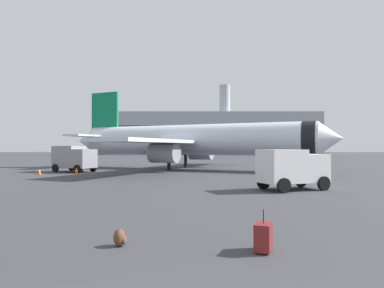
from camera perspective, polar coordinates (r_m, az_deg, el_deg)
airplane_at_gate at (r=42.95m, az=-0.43°, el=0.66°), size 33.99×31.22×10.50m
service_truck at (r=40.08m, az=-19.25°, el=-2.15°), size 5.27×4.25×2.90m
cargo_van at (r=22.85m, az=16.24°, el=-3.75°), size 4.83×3.69×2.60m
safety_cone_near at (r=35.86m, az=-18.86°, el=-4.35°), size 0.44×0.44×0.71m
safety_cone_mid at (r=37.52m, az=-24.27°, el=-4.25°), size 0.44×0.44×0.59m
safety_cone_far at (r=39.85m, az=-18.07°, el=-3.92°), size 0.44×0.44×0.78m
safety_cone_outer at (r=46.35m, az=18.59°, el=-3.47°), size 0.44×0.44×0.74m
rolling_suitcase at (r=9.42m, az=11.70°, el=-14.90°), size 0.61×0.74×1.10m
traveller_backpack at (r=9.95m, az=-12.09°, el=-15.06°), size 0.36×0.40×0.48m
terminal_building at (r=141.18m, az=3.27°, el=1.69°), size 83.60×23.23×28.48m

